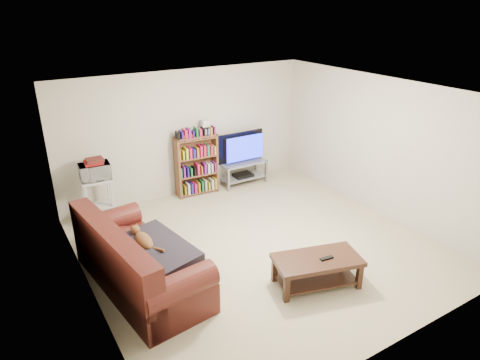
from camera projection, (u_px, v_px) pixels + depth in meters
floor at (259, 246)px, 6.68m from camera, size 5.00×5.00×0.00m
ceiling at (262, 93)px, 5.75m from camera, size 5.00×5.00×0.00m
wall_back at (187, 133)px, 8.18m from camera, size 5.00×0.00×5.00m
wall_front at (401, 256)px, 4.25m from camera, size 5.00×0.00×5.00m
wall_left at (84, 217)px, 5.01m from camera, size 0.00×5.00×5.00m
wall_right at (380, 147)px, 7.42m from camera, size 0.00×5.00×5.00m
sofa at (135, 266)px, 5.61m from camera, size 1.24×2.34×0.96m
blanket at (152, 251)px, 5.52m from camera, size 1.08×1.28×0.19m
cat at (144, 241)px, 5.64m from camera, size 0.32×0.64×0.18m
coffee_table at (317, 266)px, 5.67m from camera, size 1.26×0.87×0.42m
remote at (327, 258)px, 5.60m from camera, size 0.19×0.08×0.02m
tv_stand at (243, 169)px, 8.83m from camera, size 0.97×0.44×0.49m
television at (243, 148)px, 8.65m from camera, size 1.05×0.14×0.60m
dvd_player at (243, 175)px, 8.89m from camera, size 0.39×0.27×0.06m
bookshelf at (197, 164)px, 8.27m from camera, size 0.84×0.30×1.19m
shelf_clutter at (200, 129)px, 8.06m from camera, size 0.61×0.20×0.28m
microwave_stand at (98, 195)px, 7.24m from camera, size 0.52×0.39×0.79m
microwave at (95, 172)px, 7.07m from camera, size 0.51×0.36×0.27m
game_boxes at (94, 163)px, 7.01m from camera, size 0.30×0.27×0.05m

